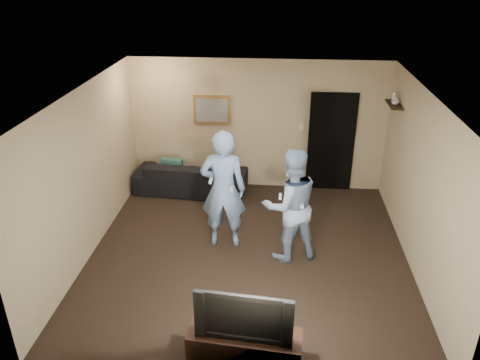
# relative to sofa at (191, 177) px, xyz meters

# --- Properties ---
(ground) EXTENTS (5.00, 5.00, 0.00)m
(ground) POSITION_rel_sofa_xyz_m (1.30, -2.10, -0.32)
(ground) COLOR black
(ground) RESTS_ON ground
(ceiling) EXTENTS (5.00, 5.00, 0.04)m
(ceiling) POSITION_rel_sofa_xyz_m (1.30, -2.10, 2.28)
(ceiling) COLOR silver
(ceiling) RESTS_ON wall_back
(wall_back) EXTENTS (5.00, 0.04, 2.60)m
(wall_back) POSITION_rel_sofa_xyz_m (1.30, 0.40, 0.98)
(wall_back) COLOR tan
(wall_back) RESTS_ON ground
(wall_front) EXTENTS (5.00, 0.04, 2.60)m
(wall_front) POSITION_rel_sofa_xyz_m (1.30, -4.60, 0.98)
(wall_front) COLOR tan
(wall_front) RESTS_ON ground
(wall_left) EXTENTS (0.04, 5.00, 2.60)m
(wall_left) POSITION_rel_sofa_xyz_m (-1.20, -2.10, 0.98)
(wall_left) COLOR tan
(wall_left) RESTS_ON ground
(wall_right) EXTENTS (0.04, 5.00, 2.60)m
(wall_right) POSITION_rel_sofa_xyz_m (3.80, -2.10, 0.98)
(wall_right) COLOR tan
(wall_right) RESTS_ON ground
(sofa) EXTENTS (2.25, 1.03, 0.64)m
(sofa) POSITION_rel_sofa_xyz_m (0.00, 0.00, 0.00)
(sofa) COLOR black
(sofa) RESTS_ON ground
(throw_pillow) EXTENTS (0.44, 0.19, 0.43)m
(throw_pillow) POSITION_rel_sofa_xyz_m (-0.37, 0.00, 0.16)
(throw_pillow) COLOR #184941
(throw_pillow) RESTS_ON sofa
(painting_frame) EXTENTS (0.72, 0.05, 0.57)m
(painting_frame) POSITION_rel_sofa_xyz_m (0.40, 0.38, 1.28)
(painting_frame) COLOR olive
(painting_frame) RESTS_ON wall_back
(painting_canvas) EXTENTS (0.62, 0.01, 0.47)m
(painting_canvas) POSITION_rel_sofa_xyz_m (0.40, 0.35, 1.28)
(painting_canvas) COLOR slate
(painting_canvas) RESTS_ON painting_frame
(doorway) EXTENTS (0.90, 0.06, 2.00)m
(doorway) POSITION_rel_sofa_xyz_m (2.75, 0.37, 0.68)
(doorway) COLOR black
(doorway) RESTS_ON ground
(light_switch) EXTENTS (0.08, 0.02, 0.12)m
(light_switch) POSITION_rel_sofa_xyz_m (2.15, 0.38, 0.98)
(light_switch) COLOR silver
(light_switch) RESTS_ON wall_back
(wall_shelf) EXTENTS (0.20, 0.60, 0.03)m
(wall_shelf) POSITION_rel_sofa_xyz_m (3.69, -0.30, 1.67)
(wall_shelf) COLOR black
(wall_shelf) RESTS_ON wall_right
(shelf_vase) EXTENTS (0.17, 0.17, 0.14)m
(shelf_vase) POSITION_rel_sofa_xyz_m (3.69, -0.35, 1.75)
(shelf_vase) COLOR silver
(shelf_vase) RESTS_ON wall_shelf
(shelf_figurine) EXTENTS (0.06, 0.06, 0.18)m
(shelf_figurine) POSITION_rel_sofa_xyz_m (3.69, -0.21, 1.78)
(shelf_figurine) COLOR silver
(shelf_figurine) RESTS_ON wall_shelf
(tv_console) EXTENTS (1.32, 0.53, 0.46)m
(tv_console) POSITION_rel_sofa_xyz_m (1.42, -4.38, -0.07)
(tv_console) COLOR black
(tv_console) RESTS_ON ground
(television) EXTENTS (1.09, 0.24, 0.62)m
(television) POSITION_rel_sofa_xyz_m (1.42, -4.38, 0.47)
(television) COLOR black
(television) RESTS_ON tv_console
(wii_player_left) EXTENTS (0.73, 0.54, 1.97)m
(wii_player_left) POSITION_rel_sofa_xyz_m (0.88, -1.84, 0.67)
(wii_player_left) COLOR #799ED2
(wii_player_left) RESTS_ON ground
(wii_player_right) EXTENTS (1.07, 0.95, 1.82)m
(wii_player_right) POSITION_rel_sofa_xyz_m (1.93, -2.12, 0.59)
(wii_player_right) COLOR #8AA5C9
(wii_player_right) RESTS_ON ground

